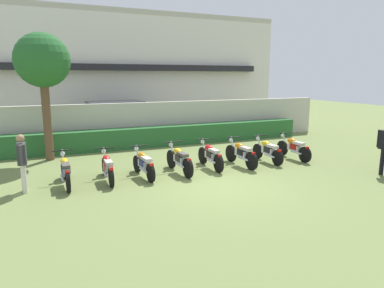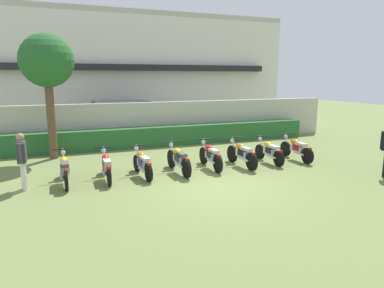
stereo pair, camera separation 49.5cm
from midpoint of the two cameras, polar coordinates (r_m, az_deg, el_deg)
ground at (r=10.03m, az=3.37°, el=-6.97°), size 60.00×60.00×0.00m
building at (r=23.53m, az=-12.99°, el=11.71°), size 19.80×6.50×6.94m
compound_wall at (r=16.29m, az=-7.76°, el=3.49°), size 18.81×0.30×1.96m
hedge_row at (r=15.70m, az=-7.03°, el=1.26°), size 15.05×0.70×0.89m
parked_car at (r=18.27m, az=-12.97°, el=4.00°), size 4.65×2.40×1.89m
tree_near_inspector at (r=13.93m, az=-24.67°, el=12.29°), size 1.97×1.97×4.70m
motorcycle_in_row_0 at (r=10.65m, az=-21.65°, el=-4.15°), size 0.60×1.96×0.97m
motorcycle_in_row_1 at (r=10.73m, az=-15.24°, el=-3.72°), size 0.60×1.88×0.94m
motorcycle_in_row_2 at (r=10.90m, az=-9.41°, el=-3.24°), size 0.60×1.82×0.94m
motorcycle_in_row_3 at (r=11.24m, az=-3.42°, el=-2.57°), size 0.60×1.98×0.97m
motorcycle_in_row_4 at (r=11.81m, az=1.89°, el=-1.91°), size 0.60×1.88×0.97m
motorcycle_in_row_5 at (r=12.19m, az=7.03°, el=-1.54°), size 0.60×1.94×0.97m
motorcycle_in_row_6 at (r=12.91m, az=11.43°, el=-1.05°), size 0.60×1.81×0.94m
motorcycle_in_row_7 at (r=13.63m, az=15.60°, el=-0.57°), size 0.60×1.91×0.96m
inspector_person at (r=10.44m, az=-27.72°, el=-2.17°), size 0.22×0.65×1.61m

